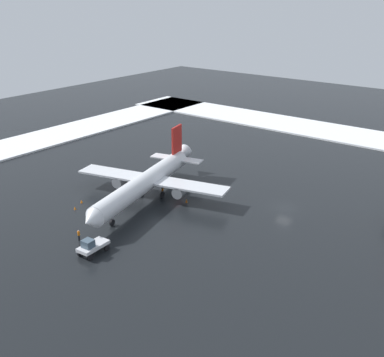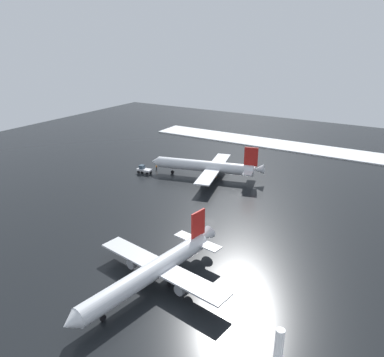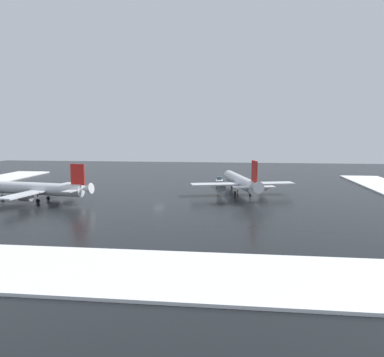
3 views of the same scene
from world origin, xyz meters
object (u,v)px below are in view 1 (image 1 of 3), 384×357
airplane_parked_portside (146,182)px  ground_crew_mid_apron (163,190)px  pushback_tug (92,246)px  traffic_cone_wingtip_side (82,201)px  ground_crew_beside_wing (79,234)px  traffic_cone_near_nose (75,208)px  traffic_cone_mid_line (186,201)px

airplane_parked_portside → ground_crew_mid_apron: (-0.92, -3.39, -2.45)m
pushback_tug → traffic_cone_wingtip_side: size_ratio=8.59×
ground_crew_mid_apron → airplane_parked_portside: bearing=-130.6°
pushback_tug → traffic_cone_wingtip_side: bearing=-128.8°
pushback_tug → traffic_cone_wingtip_side: (15.01, -10.68, -1.01)m
airplane_parked_portside → ground_crew_beside_wing: bearing=-6.3°
traffic_cone_near_nose → ground_crew_mid_apron: bearing=-119.2°
ground_crew_beside_wing → ground_crew_mid_apron: bearing=78.7°
pushback_tug → ground_crew_beside_wing: size_ratio=2.76×
ground_crew_beside_wing → traffic_cone_mid_line: ground_crew_beside_wing is taller
airplane_parked_portside → pushback_tug: (-6.92, 18.61, -2.14)m
pushback_tug → ground_crew_mid_apron: size_ratio=2.76×
traffic_cone_near_nose → traffic_cone_wingtip_side: (1.26, -2.49, 0.00)m
pushback_tug → ground_crew_beside_wing: bearing=-111.0°
ground_crew_beside_wing → traffic_cone_near_nose: size_ratio=3.11×
traffic_cone_near_nose → traffic_cone_mid_line: same height
traffic_cone_near_nose → traffic_cone_wingtip_side: size_ratio=1.00×
pushback_tug → traffic_cone_near_nose: bearing=-124.2°
ground_crew_beside_wing → traffic_cone_wingtip_side: 13.90m
traffic_cone_mid_line → traffic_cone_wingtip_side: 18.43m
airplane_parked_portside → traffic_cone_mid_line: airplane_parked_portside is taller
airplane_parked_portside → traffic_cone_near_nose: airplane_parked_portside is taller
traffic_cone_mid_line → ground_crew_mid_apron: bearing=1.9°
airplane_parked_portside → traffic_cone_near_nose: bearing=-47.1°
ground_crew_beside_wing → pushback_tug: bearing=-32.8°
airplane_parked_portside → traffic_cone_wingtip_side: 11.76m
ground_crew_mid_apron → traffic_cone_mid_line: (-5.40, -0.18, -0.70)m
traffic_cone_near_nose → ground_crew_beside_wing: bearing=143.7°
traffic_cone_near_nose → traffic_cone_mid_line: size_ratio=1.00×
pushback_tug → ground_crew_mid_apron: bearing=-168.2°
ground_crew_beside_wing → traffic_cone_near_nose: (9.13, -6.72, -0.70)m
traffic_cone_mid_line → traffic_cone_wingtip_side: same height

